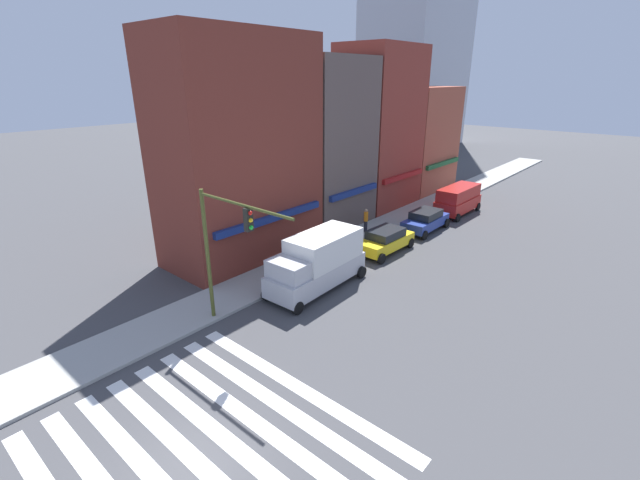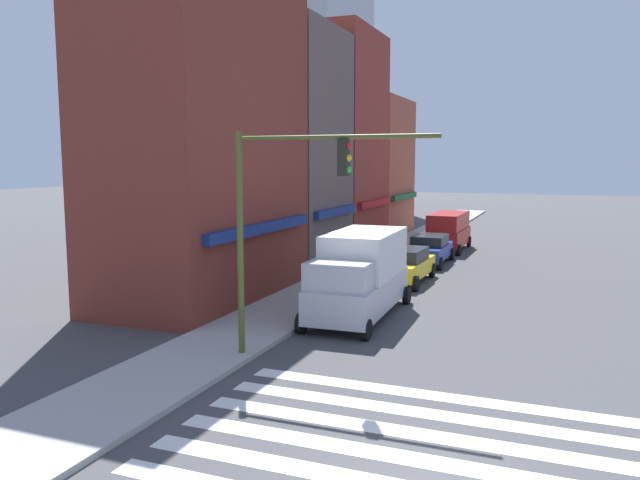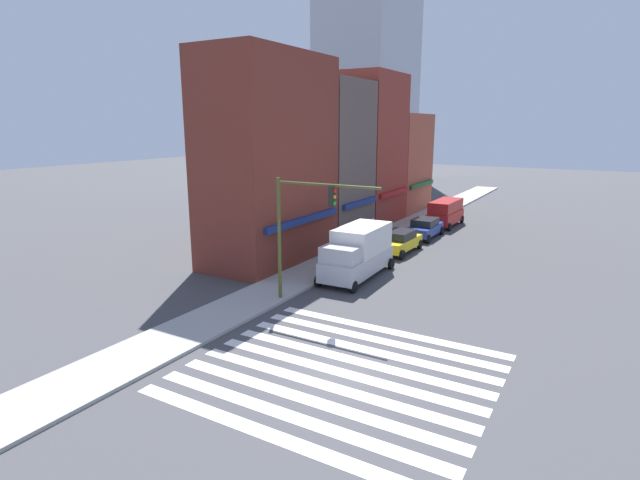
{
  "view_description": "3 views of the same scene",
  "coord_description": "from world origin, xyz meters",
  "px_view_note": "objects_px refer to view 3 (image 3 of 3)",
  "views": [
    {
      "loc": [
        -4.91,
        -9.19,
        10.9
      ],
      "look_at": [
        12.77,
        6.0,
        2.0
      ],
      "focal_mm": 24.0,
      "sensor_mm": 36.0,
      "label": 1
    },
    {
      "loc": [
        -9.89,
        -2.0,
        5.6
      ],
      "look_at": [
        5.36,
        4.0,
        3.5
      ],
      "focal_mm": 35.0,
      "sensor_mm": 36.0,
      "label": 2
    },
    {
      "loc": [
        -14.97,
        -7.82,
        8.93
      ],
      "look_at": [
        5.36,
        4.0,
        3.5
      ],
      "focal_mm": 28.0,
      "sensor_mm": 36.0,
      "label": 3
    }
  ],
  "objects_px": {
    "traffic_signal": "(301,219)",
    "fire_hydrant": "(326,267)",
    "sedan_yellow": "(399,241)",
    "sedan_blue": "(425,228)",
    "box_truck_silver": "(358,251)",
    "pedestrian_orange_vest": "(373,229)",
    "van_red": "(445,212)"
  },
  "relations": [
    {
      "from": "traffic_signal",
      "to": "fire_hydrant",
      "type": "height_order",
      "value": "traffic_signal"
    },
    {
      "from": "sedan_yellow",
      "to": "sedan_blue",
      "type": "height_order",
      "value": "same"
    },
    {
      "from": "sedan_yellow",
      "to": "box_truck_silver",
      "type": "bearing_deg",
      "value": -178.31
    },
    {
      "from": "sedan_blue",
      "to": "pedestrian_orange_vest",
      "type": "distance_m",
      "value": 4.63
    },
    {
      "from": "traffic_signal",
      "to": "sedan_blue",
      "type": "bearing_deg",
      "value": -1.19
    },
    {
      "from": "box_truck_silver",
      "to": "sedan_blue",
      "type": "distance_m",
      "value": 12.39
    },
    {
      "from": "sedan_yellow",
      "to": "fire_hydrant",
      "type": "bearing_deg",
      "value": 169.21
    },
    {
      "from": "sedan_yellow",
      "to": "traffic_signal",
      "type": "bearing_deg",
      "value": 179.96
    },
    {
      "from": "van_red",
      "to": "pedestrian_orange_vest",
      "type": "distance_m",
      "value": 9.69
    },
    {
      "from": "sedan_blue",
      "to": "van_red",
      "type": "relative_size",
      "value": 0.88
    },
    {
      "from": "traffic_signal",
      "to": "box_truck_silver",
      "type": "height_order",
      "value": "traffic_signal"
    },
    {
      "from": "sedan_blue",
      "to": "fire_hydrant",
      "type": "distance_m",
      "value": 13.36
    },
    {
      "from": "van_red",
      "to": "fire_hydrant",
      "type": "height_order",
      "value": "van_red"
    },
    {
      "from": "box_truck_silver",
      "to": "fire_hydrant",
      "type": "xyz_separation_m",
      "value": [
        -0.88,
        1.7,
        -0.97
      ]
    },
    {
      "from": "sedan_yellow",
      "to": "sedan_blue",
      "type": "xyz_separation_m",
      "value": [
        5.56,
        0.0,
        0.0
      ]
    },
    {
      "from": "fire_hydrant",
      "to": "box_truck_silver",
      "type": "bearing_deg",
      "value": -62.71
    },
    {
      "from": "box_truck_silver",
      "to": "pedestrian_orange_vest",
      "type": "relative_size",
      "value": 3.54
    },
    {
      "from": "box_truck_silver",
      "to": "traffic_signal",
      "type": "bearing_deg",
      "value": 174.54
    },
    {
      "from": "sedan_yellow",
      "to": "van_red",
      "type": "relative_size",
      "value": 0.89
    },
    {
      "from": "sedan_blue",
      "to": "van_red",
      "type": "height_order",
      "value": "van_red"
    },
    {
      "from": "sedan_yellow",
      "to": "fire_hydrant",
      "type": "distance_m",
      "value": 7.87
    },
    {
      "from": "pedestrian_orange_vest",
      "to": "traffic_signal",
      "type": "bearing_deg",
      "value": -107.08
    },
    {
      "from": "sedan_blue",
      "to": "van_red",
      "type": "bearing_deg",
      "value": -0.45
    },
    {
      "from": "box_truck_silver",
      "to": "sedan_yellow",
      "type": "distance_m",
      "value": 6.84
    },
    {
      "from": "box_truck_silver",
      "to": "van_red",
      "type": "bearing_deg",
      "value": -1.69
    },
    {
      "from": "traffic_signal",
      "to": "box_truck_silver",
      "type": "distance_m",
      "value": 6.38
    },
    {
      "from": "traffic_signal",
      "to": "van_red",
      "type": "bearing_deg",
      "value": -0.91
    },
    {
      "from": "traffic_signal",
      "to": "sedan_yellow",
      "type": "bearing_deg",
      "value": -1.72
    },
    {
      "from": "traffic_signal",
      "to": "pedestrian_orange_vest",
      "type": "height_order",
      "value": "traffic_signal"
    },
    {
      "from": "sedan_blue",
      "to": "fire_hydrant",
      "type": "bearing_deg",
      "value": 172.24
    },
    {
      "from": "sedan_blue",
      "to": "pedestrian_orange_vest",
      "type": "height_order",
      "value": "pedestrian_orange_vest"
    },
    {
      "from": "van_red",
      "to": "fire_hydrant",
      "type": "distance_m",
      "value": 19.03
    }
  ]
}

